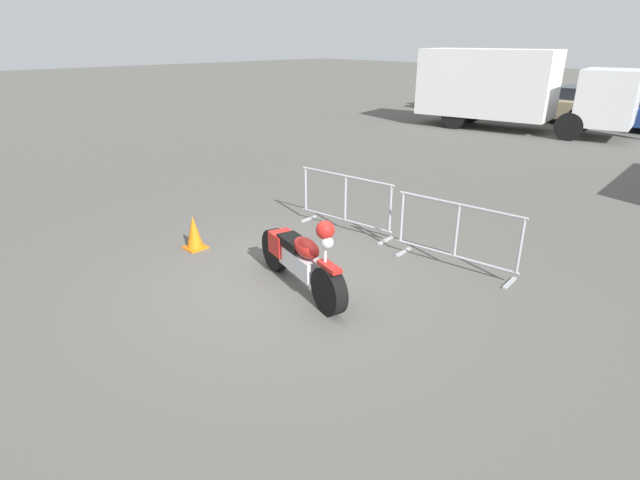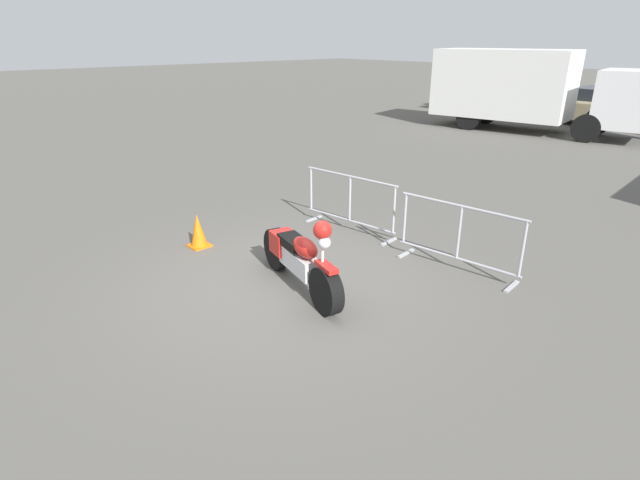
# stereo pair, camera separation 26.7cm
# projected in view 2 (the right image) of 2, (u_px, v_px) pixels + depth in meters

# --- Properties ---
(ground_plane) EXTENTS (120.00, 120.00, 0.00)m
(ground_plane) POSITION_uv_depth(u_px,v_px,m) (283.00, 284.00, 7.38)
(ground_plane) COLOR #54514C
(motorcycle) EXTENTS (2.21, 0.72, 1.27)m
(motorcycle) POSITION_uv_depth(u_px,v_px,m) (299.00, 258.00, 7.09)
(motorcycle) COLOR black
(motorcycle) RESTS_ON ground
(crowd_barrier_near) EXTENTS (2.05, 0.63, 1.07)m
(crowd_barrier_near) POSITION_uv_depth(u_px,v_px,m) (350.00, 203.00, 9.25)
(crowd_barrier_near) COLOR #9EA0A5
(crowd_barrier_near) RESTS_ON ground
(crowd_barrier_far) EXTENTS (2.05, 0.63, 1.07)m
(crowd_barrier_far) POSITION_uv_depth(u_px,v_px,m) (459.00, 237.00, 7.65)
(crowd_barrier_far) COLOR #9EA0A5
(crowd_barrier_far) RESTS_ON ground
(box_truck) EXTENTS (7.97, 3.55, 2.98)m
(box_truck) POSITION_uv_depth(u_px,v_px,m) (526.00, 87.00, 18.88)
(box_truck) COLOR silver
(box_truck) RESTS_ON ground
(parked_car_yellow) EXTENTS (1.71, 4.02, 1.35)m
(parked_car_yellow) POSITION_uv_depth(u_px,v_px,m) (470.00, 94.00, 25.70)
(parked_car_yellow) COLOR yellow
(parked_car_yellow) RESTS_ON ground
(parked_car_black) EXTENTS (1.79, 4.21, 1.42)m
(parked_car_black) POSITION_uv_depth(u_px,v_px,m) (527.00, 98.00, 23.54)
(parked_car_black) COLOR black
(parked_car_black) RESTS_ON ground
(parked_car_tan) EXTENTS (1.79, 4.21, 1.42)m
(parked_car_tan) POSITION_uv_depth(u_px,v_px,m) (596.00, 104.00, 21.43)
(parked_car_tan) COLOR tan
(parked_car_tan) RESTS_ON ground
(traffic_cone) EXTENTS (0.34, 0.34, 0.59)m
(traffic_cone) POSITION_uv_depth(u_px,v_px,m) (198.00, 231.00, 8.63)
(traffic_cone) COLOR orange
(traffic_cone) RESTS_ON ground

